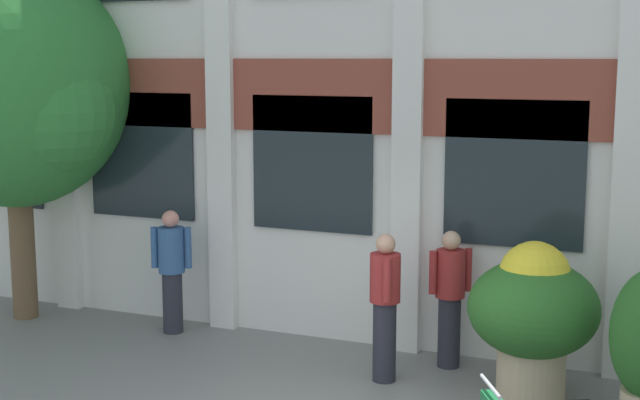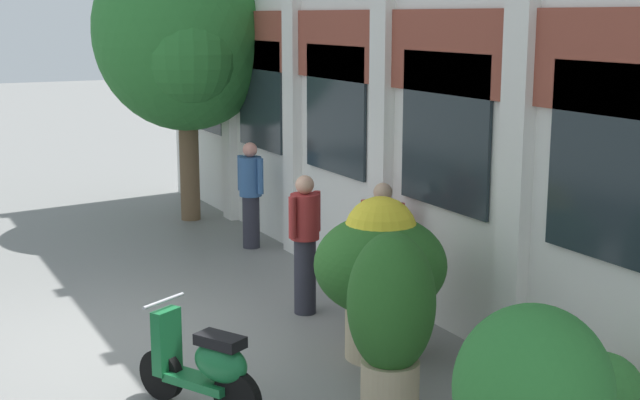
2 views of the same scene
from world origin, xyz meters
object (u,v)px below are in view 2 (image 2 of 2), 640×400
broadleaf_tree (186,37)px  scooter_near_curb (203,366)px  resident_near_plants (382,246)px  potted_plant_glazed_jar (380,267)px  resident_by_doorway (305,240)px  potted_plant_fluted_column (391,315)px  resident_watching_tracks (251,192)px

broadleaf_tree → scooter_near_curb: size_ratio=3.89×
broadleaf_tree → resident_near_plants: (5.93, 0.29, -2.27)m
potted_plant_glazed_jar → resident_by_doorway: (-1.60, -0.07, -0.07)m
potted_plant_fluted_column → broadleaf_tree: bearing=173.2°
potted_plant_glazed_jar → potted_plant_fluted_column: bearing=-26.9°
resident_by_doorway → potted_plant_glazed_jar: bearing=158.9°
broadleaf_tree → resident_watching_tracks: broadleaf_tree is taller
scooter_near_curb → resident_near_plants: bearing=-90.2°
broadleaf_tree → potted_plant_fluted_column: 8.52m
resident_watching_tracks → potted_plant_glazed_jar: bearing=63.4°
resident_by_doorway → resident_near_plants: 0.91m
broadleaf_tree → resident_watching_tracks: 3.21m
broadleaf_tree → potted_plant_fluted_column: bearing=-6.8°
broadleaf_tree → resident_by_doorway: size_ratio=2.93×
potted_plant_fluted_column → resident_near_plants: bearing=150.6°
potted_plant_fluted_column → potted_plant_glazed_jar: bearing=153.1°
potted_plant_glazed_jar → resident_watching_tracks: 4.75m
potted_plant_glazed_jar → potted_plant_fluted_column: 1.33m
potted_plant_glazed_jar → resident_near_plants: 1.24m
potted_plant_glazed_jar → broadleaf_tree: bearing=177.0°
potted_plant_fluted_column → scooter_near_curb: (-0.76, -1.47, -0.47)m
broadleaf_tree → scooter_near_curb: bearing=-18.3°
potted_plant_glazed_jar → scooter_near_curb: bearing=-78.2°
resident_by_doorway → resident_watching_tracks: bearing=-34.9°
broadleaf_tree → resident_near_plants: broadleaf_tree is taller
broadleaf_tree → resident_near_plants: size_ratio=3.03×
resident_watching_tracks → resident_near_plants: size_ratio=1.01×
potted_plant_glazed_jar → resident_watching_tracks: size_ratio=1.05×
scooter_near_curb → resident_by_doorway: bearing=-73.3°
scooter_near_curb → resident_watching_tracks: 5.80m
broadleaf_tree → scooter_near_curb: (7.41, -2.45, -2.70)m
potted_plant_fluted_column → resident_by_doorway: (-2.79, 0.53, -0.01)m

